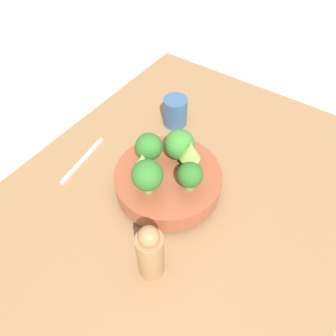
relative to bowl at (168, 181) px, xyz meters
name	(u,v)px	position (x,y,z in m)	size (l,w,h in m)	color
ground_plane	(179,209)	(0.01, 0.04, -0.09)	(6.00, 6.00, 0.00)	beige
table	(179,204)	(0.01, 0.04, -0.06)	(1.05, 0.80, 0.05)	olive
bowl	(168,181)	(0.00, 0.00, 0.00)	(0.25, 0.25, 0.06)	brown
romanesco_piece_near	(143,163)	(0.04, -0.04, 0.07)	(0.05, 0.05, 0.07)	#6BA34C
broccoli_floret_right	(147,175)	(0.07, -0.01, 0.08)	(0.07, 0.07, 0.09)	#6BA34C
broccoli_floret_front	(149,147)	(-0.01, -0.06, 0.08)	(0.06, 0.06, 0.08)	#7AB256
broccoli_floret_left	(179,145)	(-0.06, -0.01, 0.07)	(0.07, 0.07, 0.08)	#7AB256
broccoli_floret_back	(190,176)	(0.01, 0.06, 0.07)	(0.06, 0.06, 0.07)	#609347
romanesco_piece_far	(190,153)	(-0.04, 0.03, 0.08)	(0.05, 0.05, 0.08)	#609347
cup	(175,112)	(-0.22, -0.12, 0.01)	(0.07, 0.07, 0.09)	#33567F
pepper_mill	(150,253)	(0.19, 0.09, 0.04)	(0.05, 0.05, 0.16)	#997047
fork	(83,160)	(0.05, -0.24, -0.03)	(0.18, 0.03, 0.01)	silver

